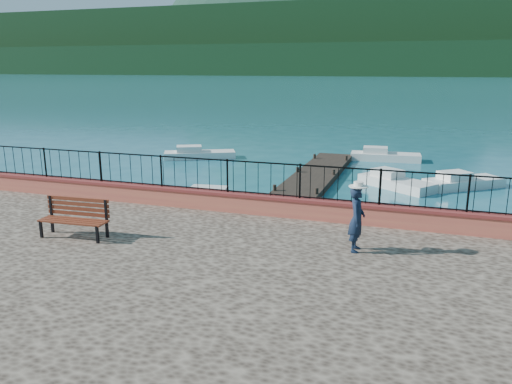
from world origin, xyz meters
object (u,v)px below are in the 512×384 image
Objects in this scene: boat_0 at (223,198)px; boat_3 at (200,152)px; boat_2 at (464,179)px; boat_4 at (386,154)px; boat_1 at (396,179)px; person at (357,219)px; park_bench at (75,226)px.

boat_3 is at bearing 111.52° from boat_0.
boat_2 is 0.92× the size of boat_4.
boat_2 is at bearing 27.59° from boat_0.
boat_3 is (-11.70, 3.99, 0.00)m from boat_1.
boat_2 is (2.93, 1.04, 0.00)m from boat_1.
boat_0 is 13.53m from boat_4.
boat_0 is 0.99× the size of boat_3.
person is at bearing -141.24° from boat_2.
boat_1 is at bearing -2.21° from person.
boat_2 is 7.07m from boat_4.
boat_0 is 1.14× the size of boat_2.
boat_4 is at bearing 134.53° from boat_1.
boat_3 and boat_4 have the same top height.
boat_0 is 8.37m from boat_1.
park_bench reaches higher than boat_3.
park_bench is at bearing -111.49° from boat_4.
boat_0 is 1.04× the size of boat_4.
park_bench reaches higher than boat_0.
park_bench is 17.49m from boat_2.
person reaches higher than boat_4.
boat_1 is at bearing 33.53° from boat_0.
boat_0 is at bearing 79.49° from park_bench.
boat_2 is at bearing -37.93° from boat_3.
boat_3 is at bearing 131.40° from boat_2.
person is 19.62m from boat_3.
person is 13.43m from boat_2.
boat_4 is at bearing 59.08° from boat_0.
boat_4 is at bearing 1.44° from person.
boat_0 is at bearing 178.57° from boat_2.
boat_2 is (3.24, 12.94, -1.57)m from person.
park_bench is at bearing -162.56° from boat_2.
person is at bearing -54.93° from boat_0.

